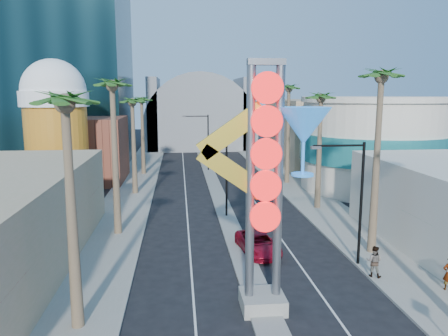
# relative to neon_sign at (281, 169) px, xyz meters

# --- Properties ---
(sidewalk_west) EXTENTS (5.00, 100.00, 0.15)m
(sidewalk_west) POSITION_rel_neon_sign_xyz_m (-10.32, 32.04, -7.23)
(sidewalk_west) COLOR gray
(sidewalk_west) RESTS_ON ground
(sidewalk_east) EXTENTS (5.00, 100.00, 0.15)m
(sidewalk_east) POSITION_rel_neon_sign_xyz_m (8.68, 32.04, -7.23)
(sidewalk_east) COLOR gray
(sidewalk_east) RESTS_ON ground
(median) EXTENTS (1.60, 84.00, 0.15)m
(median) POSITION_rel_neon_sign_xyz_m (-0.82, 35.04, -7.23)
(median) COLOR gray
(median) RESTS_ON ground
(brick_filler_west) EXTENTS (10.00, 10.00, 8.00)m
(brick_filler_west) POSITION_rel_neon_sign_xyz_m (-16.82, 35.04, -3.31)
(brick_filler_west) COLOR brown
(brick_filler_west) RESTS_ON ground
(filler_east) EXTENTS (10.00, 20.00, 10.00)m
(filler_east) POSITION_rel_neon_sign_xyz_m (15.18, 45.04, -2.31)
(filler_east) COLOR tan
(filler_east) RESTS_ON ground
(beer_mug) EXTENTS (7.00, 7.00, 14.50)m
(beer_mug) POSITION_rel_neon_sign_xyz_m (-17.82, 27.04, 0.54)
(beer_mug) COLOR #C7761A
(beer_mug) RESTS_ON ground
(turquoise_building) EXTENTS (16.60, 16.60, 10.60)m
(turquoise_building) POSITION_rel_neon_sign_xyz_m (17.18, 27.04, -2.06)
(turquoise_building) COLOR beige
(turquoise_building) RESTS_ON ground
(canopy) EXTENTS (22.00, 16.00, 22.00)m
(canopy) POSITION_rel_neon_sign_xyz_m (-0.82, 69.04, -3.00)
(canopy) COLOR slate
(canopy) RESTS_ON ground
(neon_sign) EXTENTS (6.53, 2.60, 12.55)m
(neon_sign) POSITION_rel_neon_sign_xyz_m (0.00, 0.00, 0.00)
(neon_sign) COLOR gray
(neon_sign) RESTS_ON ground
(streetlight_0) EXTENTS (3.79, 0.25, 8.00)m
(streetlight_0) POSITION_rel_neon_sign_xyz_m (-0.27, 17.04, -2.43)
(streetlight_0) COLOR black
(streetlight_0) RESTS_ON ground
(streetlight_1) EXTENTS (3.79, 0.25, 8.00)m
(streetlight_1) POSITION_rel_neon_sign_xyz_m (-1.36, 41.04, -2.43)
(streetlight_1) COLOR black
(streetlight_1) RESTS_ON ground
(streetlight_2) EXTENTS (3.45, 0.25, 8.00)m
(streetlight_2) POSITION_rel_neon_sign_xyz_m (5.91, 5.04, -2.47)
(streetlight_2) COLOR black
(streetlight_2) RESTS_ON ground
(palm_0) EXTENTS (2.40, 2.40, 11.70)m
(palm_0) POSITION_rel_neon_sign_xyz_m (-9.82, -0.96, 2.62)
(palm_0) COLOR brown
(palm_0) RESTS_ON ground
(palm_1) EXTENTS (2.40, 2.40, 12.70)m
(palm_1) POSITION_rel_neon_sign_xyz_m (-9.82, 13.04, 3.52)
(palm_1) COLOR brown
(palm_1) RESTS_ON ground
(palm_2) EXTENTS (2.40, 2.40, 11.20)m
(palm_2) POSITION_rel_neon_sign_xyz_m (-9.82, 27.04, 2.17)
(palm_2) COLOR brown
(palm_2) RESTS_ON ground
(palm_3) EXTENTS (2.40, 2.40, 11.20)m
(palm_3) POSITION_rel_neon_sign_xyz_m (-9.82, 39.04, 2.17)
(palm_3) COLOR brown
(palm_3) RESTS_ON ground
(palm_5) EXTENTS (2.40, 2.40, 13.20)m
(palm_5) POSITION_rel_neon_sign_xyz_m (8.18, 7.04, 3.96)
(palm_5) COLOR brown
(palm_5) RESTS_ON ground
(palm_6) EXTENTS (2.40, 2.40, 11.70)m
(palm_6) POSITION_rel_neon_sign_xyz_m (8.18, 19.04, 2.62)
(palm_6) COLOR brown
(palm_6) RESTS_ON ground
(palm_7) EXTENTS (2.40, 2.40, 12.70)m
(palm_7) POSITION_rel_neon_sign_xyz_m (8.18, 31.04, 3.52)
(palm_7) COLOR brown
(palm_7) RESTS_ON ground
(red_pickup) EXTENTS (2.86, 5.24, 1.39)m
(red_pickup) POSITION_rel_neon_sign_xyz_m (0.38, 7.94, -6.61)
(red_pickup) COLOR maroon
(red_pickup) RESTS_ON ground
(pedestrian_b) EXTENTS (1.16, 1.10, 1.89)m
(pedestrian_b) POSITION_rel_neon_sign_xyz_m (6.48, 3.00, -6.21)
(pedestrian_b) COLOR gray
(pedestrian_b) RESTS_ON sidewalk_east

